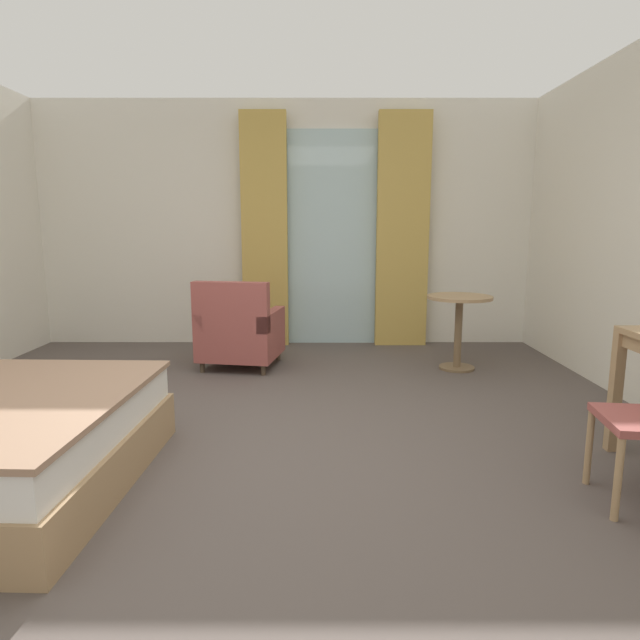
{
  "coord_description": "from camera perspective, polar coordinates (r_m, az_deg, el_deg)",
  "views": [
    {
      "loc": [
        0.4,
        -3.06,
        1.36
      ],
      "look_at": [
        0.4,
        0.29,
        0.77
      ],
      "focal_mm": 30.27,
      "sensor_mm": 36.0,
      "label": 1
    }
  ],
  "objects": [
    {
      "name": "armchair_by_window",
      "position": [
        5.26,
        -8.51,
        -1.35
      ],
      "size": [
        0.82,
        0.81,
        0.86
      ],
      "color": "#9E4C47",
      "rests_on": "ground"
    },
    {
      "name": "balcony_glass_door",
      "position": [
        6.24,
        1.42,
        8.53
      ],
      "size": [
        1.11,
        0.02,
        2.42
      ],
      "primitive_type": "cube",
      "color": "silver",
      "rests_on": "ground"
    },
    {
      "name": "ground",
      "position": [
        3.4,
        -6.93,
        -14.69
      ],
      "size": [
        6.25,
        7.03,
        0.1
      ],
      "primitive_type": "cube",
      "color": "#564C47"
    },
    {
      "name": "wall_back",
      "position": [
        6.33,
        -3.65,
        10.03
      ],
      "size": [
        5.85,
        0.12,
        2.75
      ],
      "primitive_type": "cube",
      "color": "white",
      "rests_on": "ground"
    },
    {
      "name": "curtain_panel_left",
      "position": [
        6.17,
        -5.88,
        9.29
      ],
      "size": [
        0.51,
        0.1,
        2.6
      ],
      "primitive_type": "cube",
      "color": "tan",
      "rests_on": "ground"
    },
    {
      "name": "curtain_panel_right",
      "position": [
        6.21,
        8.72,
        9.24
      ],
      "size": [
        0.58,
        0.1,
        2.6
      ],
      "primitive_type": "cube",
      "color": "tan",
      "rests_on": "ground"
    },
    {
      "name": "round_cafe_table",
      "position": [
        5.29,
        14.47,
        0.44
      ],
      "size": [
        0.61,
        0.61,
        0.71
      ],
      "color": "tan",
      "rests_on": "ground"
    }
  ]
}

